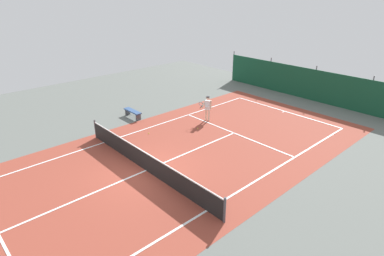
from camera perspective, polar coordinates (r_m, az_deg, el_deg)
ground_plane at (r=15.66m, az=-8.11°, el=-7.48°), size 36.00×36.00×0.00m
court_surface at (r=15.66m, az=-8.11°, el=-7.47°), size 11.02×26.60×0.01m
tennis_net at (r=15.41m, az=-8.22°, el=-5.85°), size 10.12×0.10×1.10m
back_fence at (r=27.04m, az=21.10°, el=6.21°), size 16.30×0.98×2.70m
tennis_player at (r=20.89m, az=2.77°, el=3.80°), size 0.57×0.82×1.64m
tennis_ball_near_player at (r=19.40m, az=-7.67°, el=-0.96°), size 0.07×0.07×0.07m
tennis_ball_midcourt at (r=19.91m, az=1.04°, el=-0.07°), size 0.07×0.07×0.07m
courtside_bench at (r=21.95m, az=-10.48°, el=2.79°), size 1.60×0.40×0.49m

